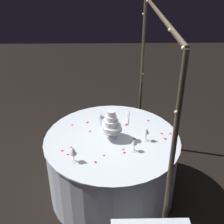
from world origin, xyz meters
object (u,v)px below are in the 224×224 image
at_px(main_table, 112,166).
at_px(wine_glass_0, 101,116).
at_px(wine_glass_2, 73,151).
at_px(cake_knife, 128,118).
at_px(decorative_arch, 154,89).
at_px(wine_glass_1, 146,132).
at_px(wine_glass_3, 134,143).
at_px(tiered_cake, 111,124).

distance_m(main_table, wine_glass_0, 0.57).
bearing_deg(wine_glass_2, cake_knife, 143.81).
distance_m(decorative_arch, main_table, 1.03).
xyz_separation_m(decorative_arch, main_table, (-0.00, -0.40, -0.95)).
relative_size(wine_glass_1, wine_glass_3, 1.09).
xyz_separation_m(decorative_arch, tiered_cake, (-0.01, -0.40, -0.40)).
bearing_deg(wine_glass_3, main_table, -135.62).
bearing_deg(wine_glass_1, decorative_arch, 132.90).
xyz_separation_m(wine_glass_0, wine_glass_2, (0.61, -0.24, -0.00)).
bearing_deg(tiered_cake, wine_glass_3, 43.79).
height_order(wine_glass_0, wine_glass_2, wine_glass_0).
relative_size(main_table, wine_glass_0, 8.79).
bearing_deg(tiered_cake, decorative_arch, 88.24).
distance_m(decorative_arch, wine_glass_0, 0.73).
bearing_deg(wine_glass_1, wine_glass_3, -38.71).
bearing_deg(wine_glass_0, wine_glass_1, 58.25).
relative_size(wine_glass_2, cake_knife, 0.54).
distance_m(wine_glass_2, cake_knife, 0.94).
height_order(wine_glass_0, wine_glass_1, wine_glass_0).
bearing_deg(wine_glass_3, cake_knife, -177.96).
bearing_deg(cake_knife, wine_glass_3, 2.04).
bearing_deg(decorative_arch, wine_glass_1, -47.10).
height_order(tiered_cake, wine_glass_1, tiered_cake).
relative_size(wine_glass_2, wine_glass_3, 1.16).
bearing_deg(decorative_arch, wine_glass_3, -40.53).
distance_m(tiered_cake, wine_glass_0, 0.27).
xyz_separation_m(decorative_arch, wine_glass_1, (0.04, -0.05, -0.46)).
distance_m(main_table, tiered_cake, 0.55).
relative_size(wine_glass_0, cake_knife, 0.55).
bearing_deg(wine_glass_0, wine_glass_2, -21.59).
relative_size(wine_glass_0, wine_glass_1, 1.09).
bearing_deg(cake_knife, wine_glass_2, -36.19).
distance_m(wine_glass_0, wine_glass_1, 0.55).
xyz_separation_m(decorative_arch, wine_glass_3, (0.22, -0.18, -0.47)).
bearing_deg(main_table, decorative_arch, 89.83).
bearing_deg(main_table, wine_glass_2, -44.77).
bearing_deg(wine_glass_1, main_table, -97.02).
xyz_separation_m(tiered_cake, wine_glass_2, (0.38, -0.36, -0.05)).
xyz_separation_m(main_table, wine_glass_1, (0.04, 0.35, 0.49)).
height_order(wine_glass_1, wine_glass_2, wine_glass_2).
xyz_separation_m(wine_glass_1, wine_glass_3, (0.17, -0.14, -0.01)).
bearing_deg(wine_glass_3, tiered_cake, -136.21).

